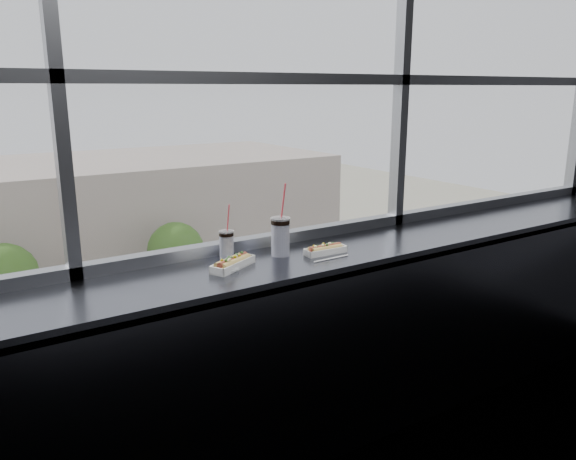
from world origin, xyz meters
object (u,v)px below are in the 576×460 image
soda_cup_left (227,244)px  tree_center (4,277)px  wrapper (230,269)px  pedestrian_c (124,308)px  hotdog_tray_right (325,249)px  soda_cup_right (280,235)px  tree_right (176,250)px  car_near_c (28,450)px  car_near_d (189,402)px  car_far_b (78,340)px  hotdog_tray_left (233,263)px  loose_straw (331,259)px

soda_cup_left → tree_center: 29.43m
wrapper → pedestrian_c: 30.24m
hotdog_tray_right → soda_cup_right: soda_cup_right is taller
hotdog_tray_right → tree_right: 31.25m
tree_right → pedestrian_c: bearing=-163.8°
tree_center → tree_right: (9.27, 0.00, -0.07)m
car_near_c → wrapper: bearing=174.2°
car_near_d → car_far_b: size_ratio=0.95×
wrapper → car_near_c: bearing=88.5°
hotdog_tray_right → wrapper: hotdog_tray_right is taller
tree_center → hotdog_tray_left: bearing=-92.7°
soda_cup_left → loose_straw: soda_cup_left is taller
hotdog_tray_right → car_near_d: bearing=73.1°
soda_cup_right → tree_right: 31.25m
tree_center → tree_right: size_ratio=1.02×
car_near_c → car_near_d: bearing=-94.2°
hotdog_tray_right → soda_cup_right: 0.25m
car_far_b → soda_cup_right: bearing=174.9°
hotdog_tray_right → hotdog_tray_left: bearing=177.2°
hotdog_tray_left → car_far_b: size_ratio=0.05×
wrapper → pedestrian_c: bearing=75.6°
hotdog_tray_left → soda_cup_right: 0.33m
car_near_d → wrapper: bearing=158.4°
hotdog_tray_right → loose_straw: size_ratio=1.08×
soda_cup_right → car_near_d: (5.89, 16.21, -11.19)m
hotdog_tray_right → soda_cup_left: bearing=161.7°
pedestrian_c → tree_center: bearing=169.4°
soda_cup_right → car_far_b: (3.51, 24.21, -11.14)m
loose_straw → car_near_d: loose_straw is taller
car_far_b → pedestrian_c: car_far_b is taller
hotdog_tray_right → car_near_c: 19.69m
hotdog_tray_right → tree_center: 29.57m
hotdog_tray_left → car_near_d: bearing=41.9°
soda_cup_right → car_far_b: 26.88m
soda_cup_right → car_near_c: soda_cup_right is taller
hotdog_tray_right → car_far_b: bearing=84.6°
soda_cup_right → hotdog_tray_left: bearing=-169.2°
soda_cup_left → pedestrian_c: soda_cup_left is taller
wrapper → pedestrian_c: size_ratio=0.05×
loose_straw → tree_right: loose_straw is taller
car_near_c → tree_center: 12.30m
hotdog_tray_right → car_far_b: size_ratio=0.04×
car_near_d → car_far_b: 8.35m
car_near_c → tree_center: (0.95, 12.00, 2.53)m
car_near_d → tree_right: (4.42, 12.00, 2.55)m
pedestrian_c → wrapper: bearing=-104.4°
tree_right → soda_cup_right: bearing=-110.1°
loose_straw → tree_center: 29.66m
loose_straw → pedestrian_c: loose_straw is taller
loose_straw → car_near_c: 19.76m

